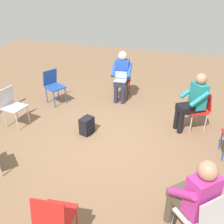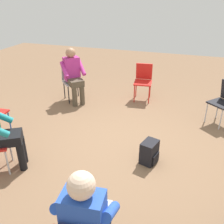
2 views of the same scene
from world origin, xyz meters
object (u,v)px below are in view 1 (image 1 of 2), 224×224
Objects in this scene: chair_southeast at (202,217)px; chair_north at (123,79)px; chair_northeast at (199,107)px; chair_northwest at (53,84)px; person_in_magenta at (195,194)px; chair_south at (54,217)px; backpack_near_laptop_user at (87,127)px; person_with_laptop at (122,74)px; chair_west at (12,104)px; person_in_teal at (194,99)px.

chair_north is at bearing 73.07° from chair_southeast.
chair_northeast is 1.00× the size of chair_northwest.
chair_northwest is 0.69× the size of person_in_magenta.
chair_northwest is (-1.94, 3.45, 0.00)m from chair_south.
person_with_laptop is at bearing 82.84° from backpack_near_laptop_user.
chair_west is 1.00× the size of chair_southeast.
chair_northeast is at bearing 44.22° from person_in_magenta.
chair_west is at bearing 43.14° from chair_north.
person_in_magenta is 1.00× the size of person_in_teal.
chair_south is at bearing 123.17° from chair_northeast.
chair_north is 4.16m from person_in_magenta.
person_in_teal is 3.44× the size of backpack_near_laptop_user.
chair_northeast is 0.69× the size of person_in_teal.
person_in_magenta reaches higher than chair_south.
chair_south is 3.63m from chair_northeast.
chair_west and chair_northwest have the same top height.
chair_north is 0.26m from person_with_laptop.
chair_north is at bearing -90.00° from person_with_laptop.
person_in_teal is (-0.20, 2.68, 0.20)m from chair_southeast.
chair_west is at bearing 40.50° from person_with_laptop.
chair_southeast is at bearing 77.99° from chair_northwest.
person_with_laptop is at bearing 90.00° from chair_north.
chair_northeast is 2.65m from person_in_magenta.
chair_north is at bearing 25.85° from person_in_teal.
chair_south is at bearing 56.97° from chair_northwest.
person_with_laptop is (-1.98, 3.66, 0.20)m from chair_southeast.
chair_south is 1.00× the size of chair_west.
person_in_magenta is (1.89, -3.71, 0.20)m from chair_north.
chair_northeast is at bearing 46.70° from chair_southeast.
chair_west is 4.06m from person_in_magenta.
chair_northwest is at bearing 113.05° from chair_south.
person_in_teal is at bearing 113.17° from chair_northwest.
person_with_laptop is 1.00× the size of person_in_teal.
chair_west is 1.00× the size of chair_northwest.
chair_southeast is 1.00× the size of chair_northeast.
chair_south and chair_north have the same top height.
person_in_teal reaches higher than chair_northwest.
person_in_teal is at bearing 49.77° from chair_southeast.
chair_south is at bearing 158.59° from person_in_magenta.
person_in_magenta reaches higher than chair_west.
chair_west is at bearing 111.52° from chair_southeast.
chair_west and chair_northeast have the same top height.
chair_south is at bearing 153.31° from chair_southeast.
person_in_teal reaches higher than chair_southeast.
backpack_near_laptop_user is at bearing 78.17° from chair_north.
chair_west and chair_north have the same top height.
backpack_near_laptop_user is (-0.21, -1.97, -0.34)m from chair_north.
chair_west is 1.27m from chair_northwest.
chair_northwest is at bearing 141.17° from backpack_near_laptop_user.
person_in_magenta is 2.77m from backpack_near_laptop_user.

